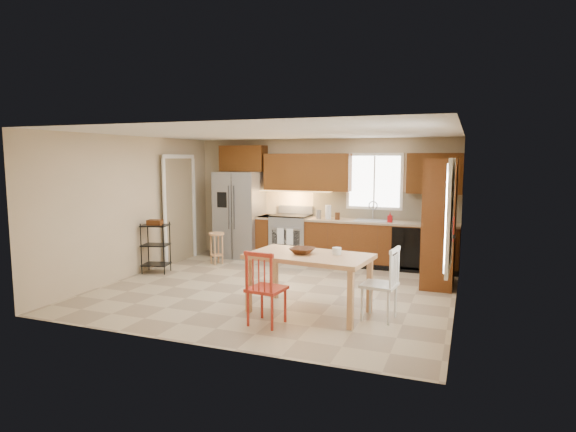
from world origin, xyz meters
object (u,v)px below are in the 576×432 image
(chair_red, at_px, (267,287))
(dining_table, at_px, (309,284))
(table_bowl, at_px, (302,254))
(chair_white, at_px, (379,284))
(table_jar, at_px, (337,253))
(range_stove, at_px, (291,238))
(bar_stool, at_px, (217,248))
(refrigerator, at_px, (240,215))
(utility_cart, at_px, (156,248))
(soap_bottle, at_px, (390,217))
(pantry, at_px, (439,223))
(fire_extinguisher, at_px, (450,229))

(chair_red, bearing_deg, dining_table, 68.19)
(dining_table, height_order, table_bowl, table_bowl)
(chair_white, relative_size, table_jar, 6.58)
(range_stove, xyz_separation_m, bar_stool, (-1.26, -0.89, -0.14))
(range_stove, bearing_deg, table_bowl, -66.93)
(refrigerator, xyz_separation_m, chair_red, (2.23, -3.70, -0.43))
(utility_cart, bearing_deg, soap_bottle, 10.33)
(soap_bottle, bearing_deg, pantry, -43.45)
(bar_stool, bearing_deg, utility_cart, -107.86)
(table_jar, height_order, bar_stool, table_jar)
(chair_white, bearing_deg, dining_table, 99.51)
(pantry, distance_m, bar_stool, 4.30)
(fire_extinguisher, relative_size, chair_white, 0.38)
(range_stove, relative_size, utility_cart, 0.99)
(pantry, height_order, bar_stool, pantry)
(range_stove, bearing_deg, soap_bottle, -2.40)
(table_bowl, bearing_deg, soap_bottle, 76.84)
(soap_bottle, xyz_separation_m, chair_red, (-0.95, -3.67, -0.52))
(table_bowl, bearing_deg, refrigerator, 129.07)
(range_stove, distance_m, bar_stool, 1.55)
(soap_bottle, distance_m, table_jar, 2.93)
(refrigerator, bearing_deg, chair_red, -58.95)
(chair_red, relative_size, table_bowl, 2.90)
(table_jar, bearing_deg, bar_stool, 145.17)
(pantry, height_order, table_jar, pantry)
(dining_table, xyz_separation_m, table_bowl, (-0.10, -0.00, 0.41))
(range_stove, height_order, bar_stool, range_stove)
(pantry, relative_size, fire_extinguisher, 5.83)
(chair_red, relative_size, table_jar, 6.58)
(fire_extinguisher, relative_size, dining_table, 0.22)
(fire_extinguisher, bearing_deg, soap_bottle, 120.53)
(chair_red, xyz_separation_m, utility_cart, (-3.03, 1.84, -0.01))
(chair_white, xyz_separation_m, table_jar, (-0.59, 0.05, 0.36))
(range_stove, xyz_separation_m, pantry, (2.98, -0.99, 0.59))
(fire_extinguisher, bearing_deg, chair_red, -140.71)
(chair_red, bearing_deg, fire_extinguisher, 45.78)
(dining_table, distance_m, chair_red, 0.74)
(pantry, relative_size, dining_table, 1.29)
(fire_extinguisher, height_order, utility_cart, fire_extinguisher)
(soap_bottle, height_order, pantry, pantry)
(refrigerator, height_order, soap_bottle, refrigerator)
(range_stove, height_order, chair_white, chair_white)
(pantry, relative_size, table_jar, 14.39)
(soap_bottle, distance_m, table_bowl, 3.11)
(refrigerator, distance_m, dining_table, 4.02)
(chair_red, bearing_deg, range_stove, 112.47)
(fire_extinguisher, bearing_deg, pantry, 100.78)
(pantry, height_order, table_bowl, pantry)
(chair_red, bearing_deg, table_jar, 53.25)
(fire_extinguisher, bearing_deg, table_jar, -145.24)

